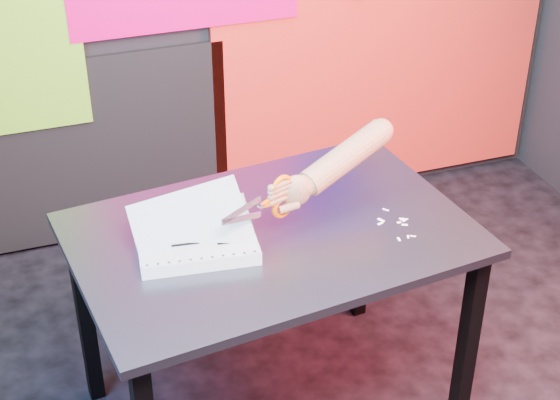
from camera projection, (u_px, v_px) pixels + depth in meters
name	position (u px, v px, depth m)	size (l,w,h in m)	color
room	(411.00, 60.00, 2.20)	(3.01, 3.01, 2.71)	black
backdrop	(259.00, 18.00, 3.60)	(2.88, 0.05, 2.08)	red
work_table	(272.00, 256.00, 2.65)	(1.27, 0.92, 0.75)	black
printout_stack	(196.00, 241.00, 2.52)	(0.37, 0.29, 0.18)	white
scissors	(277.00, 199.00, 2.52)	(0.25, 0.10, 0.15)	silver
hand_forearm	(337.00, 162.00, 2.63)	(0.46, 0.21, 0.18)	tan
paper_clippings	(396.00, 224.00, 2.64)	(0.10, 0.18, 0.00)	white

